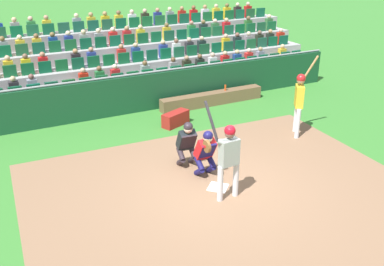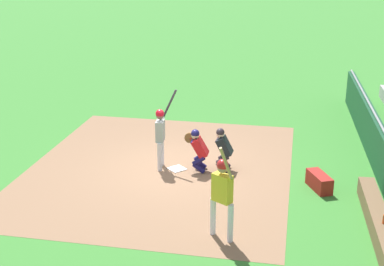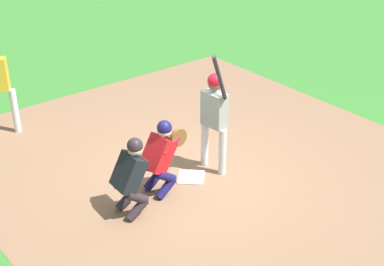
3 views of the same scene
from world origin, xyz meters
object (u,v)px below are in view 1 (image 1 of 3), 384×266
object	(u,v)px
batter_at_plate	(228,154)
dugout_bench	(212,99)
home_plate_marker	(218,187)
catcher_crouching	(206,151)
home_plate_umpire	(187,142)
equipment_duffel_bag	(176,119)
on_deck_batter	(299,97)
water_bottle_on_bench	(225,88)

from	to	relation	value
batter_at_plate	dugout_bench	distance (m)	6.32
dugout_bench	batter_at_plate	bearing A→B (deg)	63.74
home_plate_marker	batter_at_plate	bearing A→B (deg)	84.90
catcher_crouching	dugout_bench	distance (m)	5.31
catcher_crouching	home_plate_umpire	size ratio (longest dim) A/B	0.99
equipment_duffel_bag	on_deck_batter	xyz separation A→B (m)	(-2.92, 2.29, 0.97)
home_plate_marker	equipment_duffel_bag	world-z (taller)	equipment_duffel_bag
home_plate_marker	water_bottle_on_bench	xyz separation A→B (m)	(-3.27, -5.16, 0.53)
catcher_crouching	on_deck_batter	size ratio (longest dim) A/B	0.54
home_plate_umpire	on_deck_batter	bearing A→B (deg)	-174.62
equipment_duffel_bag	on_deck_batter	size ratio (longest dim) A/B	0.39
catcher_crouching	home_plate_umpire	distance (m)	0.71
batter_at_plate	water_bottle_on_bench	size ratio (longest dim) A/B	11.05
home_plate_umpire	dugout_bench	distance (m)	4.82
home_plate_umpire	catcher_crouching	bearing A→B (deg)	103.34
dugout_bench	equipment_duffel_bag	world-z (taller)	dugout_bench
home_plate_marker	batter_at_plate	distance (m)	1.19
home_plate_marker	on_deck_batter	distance (m)	4.19
equipment_duffel_bag	home_plate_umpire	bearing A→B (deg)	48.50
home_plate_marker	home_plate_umpire	size ratio (longest dim) A/B	0.35
home_plate_marker	dugout_bench	distance (m)	5.83
batter_at_plate	catcher_crouching	bearing A→B (deg)	-92.29
catcher_crouching	equipment_duffel_bag	size ratio (longest dim) A/B	1.36
catcher_crouching	on_deck_batter	xyz separation A→B (m)	(-3.66, -1.05, 0.48)
water_bottle_on_bench	equipment_duffel_bag	world-z (taller)	water_bottle_on_bench
on_deck_batter	dugout_bench	bearing A→B (deg)	-74.92
batter_at_plate	home_plate_umpire	xyz separation A→B (m)	(0.12, -1.78, -0.41)
water_bottle_on_bench	catcher_crouching	bearing A→B (deg)	54.25
catcher_crouching	dugout_bench	bearing A→B (deg)	-121.06
home_plate_umpire	dugout_bench	bearing A→B (deg)	-127.01
batter_at_plate	water_bottle_on_bench	bearing A→B (deg)	-120.48
water_bottle_on_bench	on_deck_batter	world-z (taller)	on_deck_batter
home_plate_umpire	on_deck_batter	distance (m)	3.87
catcher_crouching	equipment_duffel_bag	xyz separation A→B (m)	(-0.74, -3.34, -0.49)
equipment_duffel_bag	batter_at_plate	bearing A→B (deg)	57.33
home_plate_umpire	home_plate_marker	bearing A→B (deg)	97.09
batter_at_plate	home_plate_umpire	bearing A→B (deg)	-86.11
home_plate_marker	home_plate_umpire	world-z (taller)	home_plate_umpire
home_plate_marker	dugout_bench	world-z (taller)	dugout_bench
water_bottle_on_bench	equipment_duffel_bag	bearing A→B (deg)	25.34
home_plate_umpire	water_bottle_on_bench	xyz separation A→B (m)	(-3.43, -3.85, -0.15)
home_plate_marker	dugout_bench	bearing A→B (deg)	-117.94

